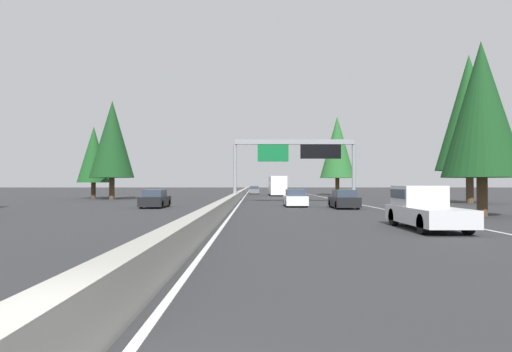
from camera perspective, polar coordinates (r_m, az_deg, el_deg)
ground_plane at (r=63.70m, az=-1.75°, el=-2.71°), size 320.00×320.00×0.00m
median_barrier at (r=83.69m, az=-1.59°, el=-1.98°), size 180.00×0.56×0.90m
shoulder_stripe_right at (r=74.33m, az=7.38°, el=-2.44°), size 160.00×0.16×0.01m
shoulder_stripe_median at (r=73.69m, az=-1.35°, el=-2.46°), size 160.00×0.16×0.01m
sign_gantry_overhead at (r=47.28m, az=5.05°, el=2.98°), size 0.50×12.68×6.53m
pickup_near_center at (r=21.07m, az=20.31°, el=-3.73°), size 5.60×2.00×1.86m
sedan_far_center at (r=36.45m, az=10.98°, el=-2.94°), size 4.40×1.80×1.47m
bus_near_right at (r=74.39m, az=2.68°, el=-1.13°), size 11.50×2.55×3.10m
sedan_far_left at (r=84.72m, az=-0.20°, el=-1.81°), size 4.40×1.80×1.47m
sedan_distant_b at (r=38.89m, az=4.95°, el=-2.82°), size 4.40×1.80×1.47m
oncoming_near at (r=37.79m, az=-12.55°, el=-2.86°), size 4.40×1.80×1.47m
conifer_right_foreground at (r=30.73m, az=26.44°, el=7.49°), size 4.65×4.65×10.56m
conifer_right_near at (r=50.48m, az=25.19°, el=7.21°), size 6.54×6.54×14.87m
conifer_right_mid at (r=77.07m, az=10.16°, el=3.56°), size 5.78×5.78×13.14m
conifer_left_near at (r=58.84m, az=-17.61°, el=4.41°), size 5.36×5.36×12.19m
conifer_left_mid at (r=63.83m, az=-19.70°, el=2.54°), size 4.19×4.19×9.53m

